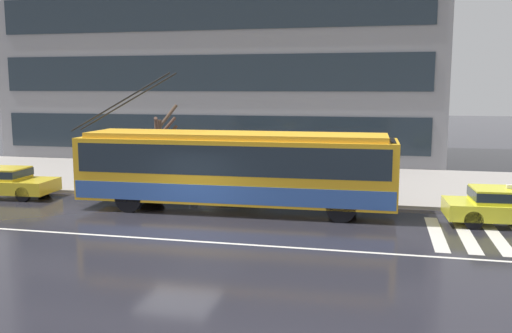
# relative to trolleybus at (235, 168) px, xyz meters

# --- Properties ---
(ground_plane) EXTENTS (160.00, 160.00, 0.00)m
(ground_plane) POSITION_rel_trolleybus_xyz_m (-1.10, -3.27, -1.63)
(ground_plane) COLOR #23232A
(sidewalk_slab) EXTENTS (80.00, 10.00, 0.14)m
(sidewalk_slab) POSITION_rel_trolleybus_xyz_m (-1.10, 6.60, -1.56)
(sidewalk_slab) COLOR gray
(sidewalk_slab) RESTS_ON ground_plane
(crosswalk_stripe_edge_near) EXTENTS (0.44, 4.40, 0.01)m
(crosswalk_stripe_edge_near) POSITION_rel_trolleybus_xyz_m (7.18, -1.84, -1.63)
(crosswalk_stripe_edge_near) COLOR beige
(crosswalk_stripe_edge_near) RESTS_ON ground_plane
(crosswalk_stripe_inner_a) EXTENTS (0.44, 4.40, 0.01)m
(crosswalk_stripe_inner_a) POSITION_rel_trolleybus_xyz_m (8.08, -1.84, -1.63)
(crosswalk_stripe_inner_a) COLOR beige
(crosswalk_stripe_inner_a) RESTS_ON ground_plane
(crosswalk_stripe_center) EXTENTS (0.44, 4.40, 0.01)m
(crosswalk_stripe_center) POSITION_rel_trolleybus_xyz_m (8.98, -1.84, -1.63)
(crosswalk_stripe_center) COLOR beige
(crosswalk_stripe_center) RESTS_ON ground_plane
(lane_centre_line) EXTENTS (72.00, 0.14, 0.01)m
(lane_centre_line) POSITION_rel_trolleybus_xyz_m (-1.10, -4.47, -1.63)
(lane_centre_line) COLOR silver
(lane_centre_line) RESTS_ON ground_plane
(trolleybus) EXTENTS (12.55, 2.83, 5.22)m
(trolleybus) POSITION_rel_trolleybus_xyz_m (0.00, 0.00, 0.00)
(trolleybus) COLOR gold
(trolleybus) RESTS_ON ground_plane
(bus_shelter) EXTENTS (3.51, 1.53, 2.43)m
(bus_shelter) POSITION_rel_trolleybus_xyz_m (-1.09, 3.17, 0.30)
(bus_shelter) COLOR gray
(bus_shelter) RESTS_ON sidewalk_slab
(pedestrian_at_shelter) EXTENTS (1.40, 1.40, 1.98)m
(pedestrian_at_shelter) POSITION_rel_trolleybus_xyz_m (-1.02, 3.69, 0.08)
(pedestrian_at_shelter) COLOR #27182B
(pedestrian_at_shelter) RESTS_ON sidewalk_slab
(pedestrian_approaching_curb) EXTENTS (1.30, 1.30, 2.00)m
(pedestrian_approaching_curb) POSITION_rel_trolleybus_xyz_m (3.57, 2.16, 0.07)
(pedestrian_approaching_curb) COLOR #26294A
(pedestrian_approaching_curb) RESTS_ON sidewalk_slab
(pedestrian_walking_past) EXTENTS (1.18, 1.18, 2.06)m
(pedestrian_walking_past) POSITION_rel_trolleybus_xyz_m (3.62, 3.30, 0.21)
(pedestrian_walking_past) COLOR black
(pedestrian_walking_past) RESTS_ON sidewalk_slab
(street_tree_bare) EXTENTS (1.05, 2.18, 3.73)m
(street_tree_bare) POSITION_rel_trolleybus_xyz_m (-4.54, 3.62, 0.39)
(street_tree_bare) COLOR #4F3A2D
(street_tree_bare) RESTS_ON sidewalk_slab
(office_tower_corner_left) EXTENTS (28.23, 12.43, 18.22)m
(office_tower_corner_left) POSITION_rel_trolleybus_xyz_m (-5.07, 17.66, 7.49)
(office_tower_corner_left) COLOR gray
(office_tower_corner_left) RESTS_ON ground_plane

